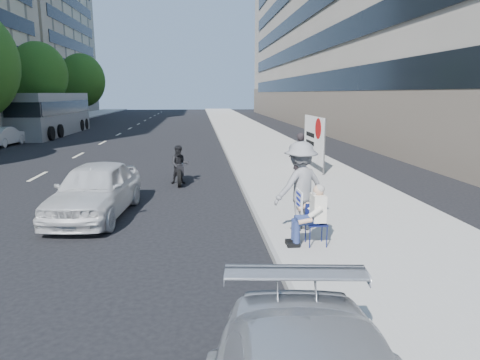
{
  "coord_description": "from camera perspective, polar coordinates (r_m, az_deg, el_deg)",
  "views": [
    {
      "loc": [
        -0.02,
        -9.59,
        3.29
      ],
      "look_at": [
        1.16,
        2.53,
        0.81
      ],
      "focal_mm": 32.0,
      "sensor_mm": 36.0,
      "label": 1
    }
  ],
  "objects": [
    {
      "name": "near_building",
      "position": [
        45.44,
        17.55,
        19.49
      ],
      "size": [
        14.0,
        70.0,
        20.0
      ],
      "primitive_type": "cube",
      "color": "gray",
      "rests_on": "ground"
    },
    {
      "name": "ground",
      "position": [
        10.14,
        -5.17,
        -7.49
      ],
      "size": [
        160.0,
        160.0,
        0.0
      ],
      "primitive_type": "plane",
      "color": "black",
      "rests_on": "ground"
    },
    {
      "name": "seated_protester",
      "position": [
        9.05,
        9.48,
        -4.16
      ],
      "size": [
        0.83,
        1.12,
        1.31
      ],
      "color": "#131A53",
      "rests_on": "near_sidewalk"
    },
    {
      "name": "pedestrian_woman",
      "position": [
        16.37,
        7.94,
        3.33
      ],
      "size": [
        0.66,
        0.48,
        1.69
      ],
      "primitive_type": "imported",
      "rotation": [
        0.0,
        0.0,
        3.02
      ],
      "color": "black",
      "rests_on": "near_sidewalk"
    },
    {
      "name": "bus",
      "position": [
        37.77,
        -23.72,
        8.04
      ],
      "size": [
        2.82,
        12.1,
        3.3
      ],
      "rotation": [
        0.0,
        0.0,
        -0.02
      ],
      "color": "slate",
      "rests_on": "ground"
    },
    {
      "name": "white_sedan_mid",
      "position": [
        31.13,
        -29.01,
        5.13
      ],
      "size": [
        1.54,
        3.78,
        1.22
      ],
      "primitive_type": "imported",
      "rotation": [
        0.0,
        0.0,
        3.07
      ],
      "color": "silver",
      "rests_on": "ground"
    },
    {
      "name": "near_sidewalk",
      "position": [
        30.04,
        2.19,
        5.35
      ],
      "size": [
        5.0,
        120.0,
        0.15
      ],
      "primitive_type": "cube",
      "color": "#99978F",
      "rests_on": "ground"
    },
    {
      "name": "jogger",
      "position": [
        9.98,
        8.03,
        -0.81
      ],
      "size": [
        1.53,
        1.25,
        2.07
      ],
      "primitive_type": "imported",
      "rotation": [
        0.0,
        0.0,
        3.57
      ],
      "color": "gray",
      "rests_on": "near_sidewalk"
    },
    {
      "name": "white_sedan_near",
      "position": [
        12.2,
        -18.77,
        -1.22
      ],
      "size": [
        2.14,
        4.46,
        1.47
      ],
      "primitive_type": "imported",
      "rotation": [
        0.0,
        0.0,
        -0.1
      ],
      "color": "silver",
      "rests_on": "ground"
    },
    {
      "name": "tree_far_e",
      "position": [
        55.33,
        -20.35,
        12.35
      ],
      "size": [
        5.4,
        5.4,
        7.89
      ],
      "color": "#382616",
      "rests_on": "ground"
    },
    {
      "name": "motorcycle",
      "position": [
        15.92,
        -8.04,
        1.79
      ],
      "size": [
        0.73,
        2.05,
        1.42
      ],
      "rotation": [
        0.0,
        0.0,
        0.07
      ],
      "color": "black",
      "rests_on": "ground"
    },
    {
      "name": "protest_banner",
      "position": [
        18.22,
        9.81,
        5.38
      ],
      "size": [
        0.08,
        3.06,
        2.2
      ],
      "color": "#4C4C4C",
      "rests_on": "near_sidewalk"
    },
    {
      "name": "tree_far_d",
      "position": [
        41.92,
        -25.24,
        12.62
      ],
      "size": [
        4.8,
        4.8,
        7.65
      ],
      "color": "#382616",
      "rests_on": "ground"
    }
  ]
}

